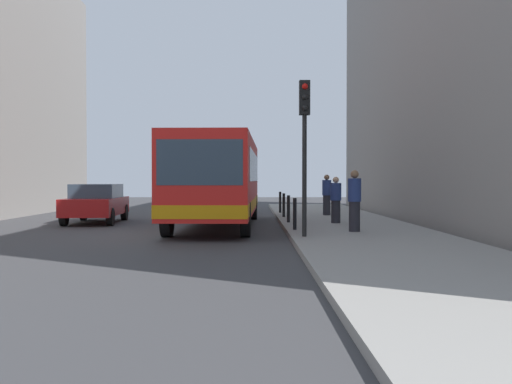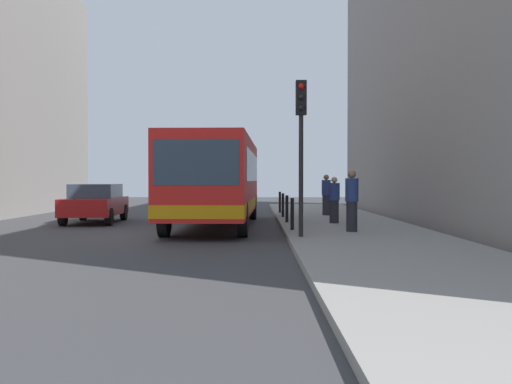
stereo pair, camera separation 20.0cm
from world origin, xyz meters
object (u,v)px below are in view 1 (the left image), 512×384
(bollard_near, at_px, (295,214))
(pedestrian_near_signal, at_px, (355,201))
(bollard_mid, at_px, (288,209))
(pedestrian_mid_sidewalk, at_px, (336,200))
(traffic_light, at_px, (305,128))
(pedestrian_far_sidewalk, at_px, (327,195))
(bollard_far, at_px, (284,205))
(car_beside_bus, at_px, (96,202))
(bus, at_px, (218,177))
(bollard_farthest, at_px, (280,202))

(bollard_near, distance_m, pedestrian_near_signal, 1.85)
(bollard_mid, bearing_deg, pedestrian_mid_sidewalk, -11.33)
(traffic_light, bearing_deg, pedestrian_mid_sidewalk, 73.15)
(traffic_light, bearing_deg, pedestrian_far_sidewalk, 79.63)
(traffic_light, bearing_deg, bollard_far, 90.67)
(bollard_mid, height_order, bollard_far, same)
(bollard_near, height_order, pedestrian_mid_sidewalk, pedestrian_mid_sidewalk)
(bollard_far, height_order, pedestrian_mid_sidewalk, pedestrian_mid_sidewalk)
(car_beside_bus, bearing_deg, bus, 156.27)
(bollard_mid, relative_size, bollard_far, 1.00)
(pedestrian_mid_sidewalk, bearing_deg, bollard_far, 129.71)
(pedestrian_far_sidewalk, bearing_deg, bollard_far, -90.59)
(pedestrian_mid_sidewalk, bearing_deg, bus, -170.91)
(car_beside_bus, bearing_deg, bollard_farthest, -151.26)
(bollard_near, relative_size, pedestrian_far_sidewalk, 0.55)
(car_beside_bus, bearing_deg, pedestrian_mid_sidewalk, 163.24)
(pedestrian_mid_sidewalk, bearing_deg, pedestrian_near_signal, -74.22)
(pedestrian_far_sidewalk, bearing_deg, bollard_farthest, -169.51)
(car_beside_bus, distance_m, traffic_light, 10.57)
(bollard_far, height_order, pedestrian_near_signal, pedestrian_near_signal)
(traffic_light, relative_size, pedestrian_mid_sidewalk, 2.56)
(bollard_near, relative_size, pedestrian_mid_sidewalk, 0.59)
(bollard_farthest, height_order, pedestrian_near_signal, pedestrian_near_signal)
(bus, xyz_separation_m, bollard_near, (2.46, -3.24, -1.10))
(pedestrian_far_sidewalk, bearing_deg, car_beside_bus, -109.20)
(pedestrian_near_signal, bearing_deg, traffic_light, 72.96)
(bollard_farthest, xyz_separation_m, pedestrian_far_sidewalk, (1.88, -1.89, 0.38))
(traffic_light, relative_size, pedestrian_far_sidewalk, 2.39)
(traffic_light, xyz_separation_m, bollard_near, (-0.10, 2.18, -2.38))
(traffic_light, xyz_separation_m, pedestrian_mid_sidewalk, (1.52, 5.01, -2.06))
(bus, distance_m, car_beside_bus, 5.20)
(traffic_light, xyz_separation_m, pedestrian_far_sidewalk, (1.78, 9.75, -2.00))
(bollard_farthest, distance_m, pedestrian_near_signal, 10.27)
(bus, bearing_deg, pedestrian_near_signal, 138.61)
(bollard_farthest, height_order, pedestrian_far_sidewalk, pedestrian_far_sidewalk)
(bus, relative_size, traffic_light, 2.71)
(car_beside_bus, xyz_separation_m, bollard_near, (7.23, -5.10, -0.16))
(bollard_mid, distance_m, pedestrian_mid_sidewalk, 1.68)
(pedestrian_near_signal, height_order, pedestrian_far_sidewalk, pedestrian_near_signal)
(pedestrian_mid_sidewalk, xyz_separation_m, pedestrian_far_sidewalk, (0.27, 4.74, 0.06))
(pedestrian_near_signal, height_order, pedestrian_mid_sidewalk, pedestrian_near_signal)
(car_beside_bus, distance_m, pedestrian_far_sidewalk, 9.45)
(car_beside_bus, bearing_deg, bollard_near, 142.43)
(bollard_farthest, bearing_deg, bollard_mid, -90.00)
(bollard_far, relative_size, pedestrian_far_sidewalk, 0.55)
(bollard_near, xyz_separation_m, pedestrian_near_signal, (1.68, -0.66, 0.41))
(bollard_near, distance_m, pedestrian_far_sidewalk, 7.81)
(traffic_light, xyz_separation_m, bollard_far, (-0.10, 8.49, -2.38))
(bus, relative_size, pedestrian_mid_sidewalk, 6.94)
(traffic_light, relative_size, bollard_mid, 4.32)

